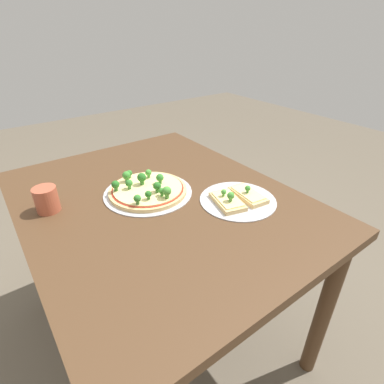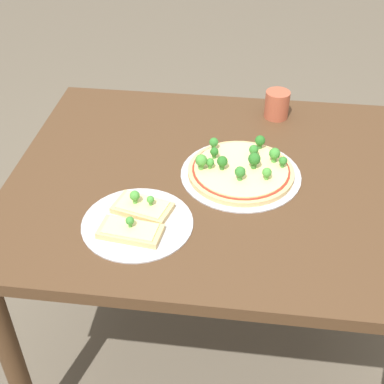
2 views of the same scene
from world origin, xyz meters
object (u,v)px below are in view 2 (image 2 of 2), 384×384
at_px(pizza_tray_slice, 137,220).
at_px(drinking_cup, 277,104).
at_px(dining_table, 220,203).
at_px(pizza_tray_whole, 241,170).

relative_size(pizza_tray_slice, drinking_cup, 3.15).
relative_size(dining_table, pizza_tray_whole, 3.50).
bearing_deg(pizza_tray_whole, dining_table, -165.13).
bearing_deg(pizza_tray_whole, drinking_cup, 73.95).
relative_size(pizza_tray_whole, drinking_cup, 3.79).
relative_size(dining_table, drinking_cup, 13.26).
bearing_deg(pizza_tray_whole, pizza_tray_slice, -135.99).
height_order(dining_table, pizza_tray_slice, pizza_tray_slice).
height_order(dining_table, pizza_tray_whole, pizza_tray_whole).
bearing_deg(dining_table, drinking_cup, 66.94).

